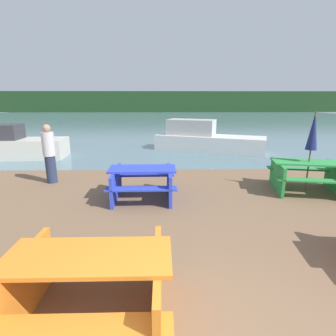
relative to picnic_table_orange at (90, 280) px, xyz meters
The scene contains 9 objects.
water 31.15m from the picnic_table_orange, 87.68° to the left, with size 60.00×50.00×0.00m.
far_treeline 51.17m from the picnic_table_orange, 88.59° to the left, with size 80.00×1.60×4.00m.
picnic_table_orange is the anchor object (origin of this frame).
picnic_table_blue 3.54m from the picnic_table_orange, 85.14° to the left, with size 1.55×1.40×0.74m.
picnic_table_green 5.90m from the picnic_table_orange, 41.50° to the left, with size 1.94×1.68×0.77m.
umbrella_navy 5.99m from the picnic_table_orange, 41.50° to the left, with size 0.26×0.26×2.00m.
boat 10.01m from the picnic_table_orange, 74.07° to the left, with size 5.08×3.17×1.40m.
boat_second 9.68m from the picnic_table_orange, 122.14° to the left, with size 3.72×1.62×1.33m.
person 5.37m from the picnic_table_orange, 116.02° to the left, with size 0.33×0.33×1.63m.
Camera 1 is at (-0.51, -1.29, 2.25)m, focal length 28.00 mm.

